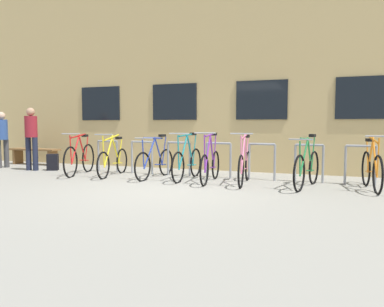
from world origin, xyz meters
name	(u,v)px	position (x,y,z in m)	size (l,w,h in m)	color
ground_plane	(166,190)	(0.00, 0.00, 0.00)	(42.00, 42.00, 0.00)	gray
storefront_building	(246,68)	(0.00, 6.66, 3.17)	(28.00, 6.97, 6.34)	tan
bike_rack	(219,156)	(0.47, 1.90, 0.50)	(6.62, 0.05, 0.83)	gray
bicycle_blue	(155,162)	(-0.90, 1.35, 0.37)	(0.44, 1.72, 1.02)	black
bicycle_orange	(372,169)	(3.64, 1.45, 0.39)	(0.44, 1.68, 1.06)	black
bicycle_green	(307,168)	(2.47, 1.22, 0.39)	(0.50, 1.75, 1.06)	black
bicycle_teal	(187,162)	(-0.12, 1.40, 0.39)	(0.44, 1.78, 1.07)	black
bicycle_yellow	(113,161)	(-2.00, 1.32, 0.37)	(0.44, 1.71, 1.04)	black
bicycle_pink	(244,166)	(1.22, 1.24, 0.38)	(0.44, 1.74, 1.09)	black
bicycle_purple	(210,164)	(0.48, 1.22, 0.38)	(0.44, 1.70, 1.10)	black
bicycle_red	(80,158)	(-2.90, 1.23, 0.40)	(0.57, 1.76, 1.05)	black
wooden_bench	(35,153)	(-5.63, 2.62, 0.36)	(1.69, 0.40, 0.49)	brown
person_by_bench	(2,136)	(-5.86, 1.64, 0.91)	(0.32, 0.35, 1.59)	#3F3F42
person_browsing	(31,134)	(-4.62, 1.46, 0.97)	(0.36, 0.32, 1.68)	#1E2338
backpack	(53,162)	(-4.11, 1.66, 0.22)	(0.28, 0.20, 0.44)	black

